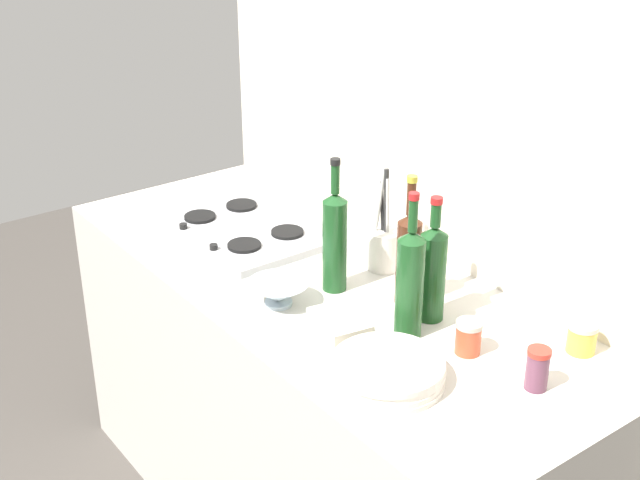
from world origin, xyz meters
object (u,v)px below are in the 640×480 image
Objects in this scene: wine_bottle_leftmost at (333,240)px; condiment_jar_spare at (468,337)px; plate_stack at (388,371)px; butter_dish at (340,326)px; wine_bottle_rightmost at (408,256)px; utensil_crock at (384,246)px; stovetop_hob at (243,229)px; wine_bottle_mid_right at (432,271)px; mixing_bowl at (278,292)px; condiment_jar_rear at (582,337)px; wine_bottle_mid_left at (409,282)px; condiment_jar_front at (537,369)px.

wine_bottle_leftmost reaches higher than condiment_jar_spare.
plate_stack and butter_dish have the same top height.
wine_bottle_leftmost is 1.05× the size of wine_bottle_rightmost.
wine_bottle_rightmost is 1.18× the size of utensil_crock.
condiment_jar_spare is (0.24, 0.20, 0.02)m from butter_dish.
wine_bottle_leftmost is 0.20m from wine_bottle_rightmost.
plate_stack is at bearing -10.79° from stovetop_hob.
stovetop_hob is 0.74m from wine_bottle_mid_right.
condiment_jar_rear reaches higher than mixing_bowl.
butter_dish is at bearing -124.61° from wine_bottle_mid_left.
condiment_jar_rear is at bearing 46.15° from butter_dish.
wine_bottle_rightmost reaches higher than butter_dish.
wine_bottle_mid_left is 0.20m from butter_dish.
condiment_jar_front is at bearing -79.96° from condiment_jar_rear.
plate_stack is 0.24m from wine_bottle_mid_left.
wine_bottle_mid_left reaches higher than condiment_jar_spare.
wine_bottle_mid_left is 0.19m from condiment_jar_spare.
wine_bottle_leftmost is at bearing -154.90° from condiment_jar_rear.
plate_stack is at bearing -48.56° from wine_bottle_rightmost.
wine_bottle_mid_right reaches higher than mixing_bowl.
wine_bottle_leftmost reaches higher than utensil_crock.
wine_bottle_mid_left reaches higher than condiment_jar_front.
condiment_jar_rear is (-0.04, 0.20, -0.01)m from condiment_jar_front.
condiment_jar_rear reaches higher than plate_stack.
wine_bottle_rightmost is at bearing 175.26° from wine_bottle_mid_right.
utensil_crock is at bearing 123.59° from butter_dish.
condiment_jar_front is 0.19m from condiment_jar_spare.
wine_bottle_mid_right is (-0.15, 0.27, 0.11)m from plate_stack.
wine_bottle_mid_right reaches higher than stovetop_hob.
stovetop_hob is 3.21× the size of mixing_bowl.
wine_bottle_rightmost is at bearing 96.61° from butter_dish.
mixing_bowl reaches higher than butter_dish.
butter_dish is (0.65, -0.13, 0.01)m from stovetop_hob.
wine_bottle_leftmost reaches higher than condiment_jar_rear.
condiment_jar_spare is at bearing 84.25° from plate_stack.
stovetop_hob is 1.39× the size of wine_bottle_mid_left.
condiment_jar_rear is (1.05, 0.28, 0.03)m from stovetop_hob.
plate_stack is at bearing -0.21° from mixing_bowl.
wine_bottle_mid_right reaches higher than condiment_jar_front.
condiment_jar_spare is at bearing -13.30° from wine_bottle_mid_right.
mixing_bowl is (-0.29, -0.27, -0.10)m from wine_bottle_mid_right.
wine_bottle_mid_left is 4.49× the size of condiment_jar_spare.
condiment_jar_spare is at bearing 39.09° from butter_dish.
wine_bottle_leftmost is 0.21m from utensil_crock.
wine_bottle_mid_left is 0.37m from mixing_bowl.
condiment_jar_spare is (0.46, 0.23, 0.01)m from mixing_bowl.
mixing_bowl is 0.22m from butter_dish.
plate_stack is 0.56m from utensil_crock.
condiment_jar_front reaches higher than condiment_jar_rear.
condiment_jar_spare reaches higher than plate_stack.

